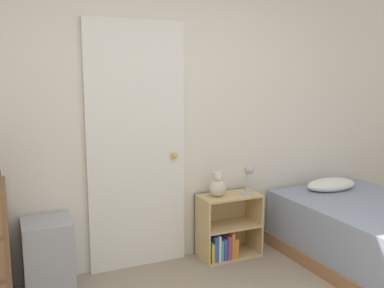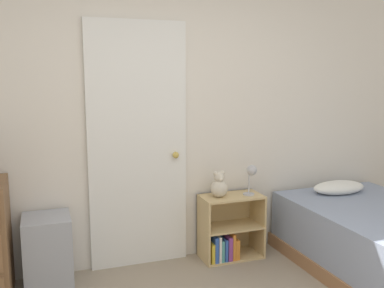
# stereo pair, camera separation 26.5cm
# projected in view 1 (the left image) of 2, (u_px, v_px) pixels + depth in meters

# --- Properties ---
(wall_back) EXTENTS (10.00, 0.06, 2.55)m
(wall_back) POSITION_uv_depth(u_px,v_px,m) (146.00, 117.00, 3.60)
(wall_back) COLOR silver
(wall_back) RESTS_ON ground_plane
(door_closed) EXTENTS (0.84, 0.09, 2.07)m
(door_closed) POSITION_uv_depth(u_px,v_px,m) (137.00, 147.00, 3.55)
(door_closed) COLOR white
(door_closed) RESTS_ON ground_plane
(storage_bin) EXTENTS (0.35, 0.37, 0.57)m
(storage_bin) POSITION_uv_depth(u_px,v_px,m) (48.00, 257.00, 3.20)
(storage_bin) COLOR #999EA8
(storage_bin) RESTS_ON ground_plane
(bookshelf) EXTENTS (0.55, 0.30, 0.57)m
(bookshelf) POSITION_uv_depth(u_px,v_px,m) (225.00, 232.00, 3.85)
(bookshelf) COLOR tan
(bookshelf) RESTS_ON ground_plane
(teddy_bear) EXTENTS (0.15, 0.15, 0.23)m
(teddy_bear) POSITION_uv_depth(u_px,v_px,m) (217.00, 185.00, 3.75)
(teddy_bear) COLOR beige
(teddy_bear) RESTS_ON bookshelf
(desk_lamp) EXTENTS (0.12, 0.11, 0.27)m
(desk_lamp) POSITION_uv_depth(u_px,v_px,m) (248.00, 173.00, 3.82)
(desk_lamp) COLOR #B2B2B7
(desk_lamp) RESTS_ON bookshelf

